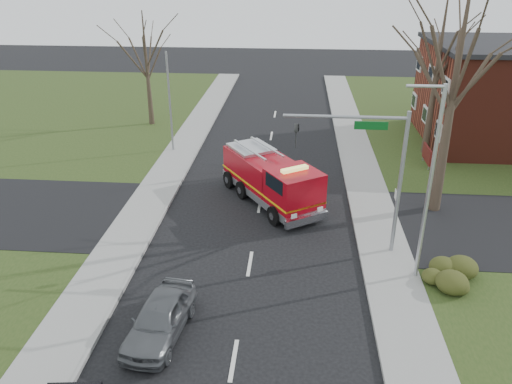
{
  "coord_description": "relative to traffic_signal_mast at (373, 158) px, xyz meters",
  "views": [
    {
      "loc": [
        1.83,
        -18.92,
        12.47
      ],
      "look_at": [
        0.0,
        3.39,
        2.0
      ],
      "focal_mm": 35.0,
      "sensor_mm": 36.0,
      "label": 1
    }
  ],
  "objects": [
    {
      "name": "health_center_sign",
      "position": [
        5.29,
        11.0,
        -3.83
      ],
      "size": [
        0.12,
        2.0,
        1.4
      ],
      "color": "#521413",
      "rests_on": "ground"
    },
    {
      "name": "bare_tree_left",
      "position": [
        -15.21,
        18.5,
        0.86
      ],
      "size": [
        4.5,
        4.5,
        9.0
      ],
      "color": "#362A20",
      "rests_on": "ground"
    },
    {
      "name": "sidewalk_right",
      "position": [
        0.99,
        -1.5,
        -4.63
      ],
      "size": [
        2.4,
        80.0,
        0.15
      ],
      "primitive_type": "cube",
      "color": "gray",
      "rests_on": "ground"
    },
    {
      "name": "utility_pole_far",
      "position": [
        -12.01,
        12.5,
        -1.21
      ],
      "size": [
        0.14,
        0.14,
        7.0
      ],
      "primitive_type": "cylinder",
      "color": "gray",
      "rests_on": "ground"
    },
    {
      "name": "sidewalk_left",
      "position": [
        -11.41,
        -1.5,
        -4.63
      ],
      "size": [
        2.4,
        80.0,
        0.15
      ],
      "primitive_type": "cube",
      "color": "gray",
      "rests_on": "ground"
    },
    {
      "name": "bare_tree_far",
      "position": [
        5.79,
        13.5,
        1.78
      ],
      "size": [
        5.25,
        5.25,
        10.5
      ],
      "color": "#362A20",
      "rests_on": "ground"
    },
    {
      "name": "parked_car_maroon",
      "position": [
        -8.01,
        -6.39,
        -3.98
      ],
      "size": [
        2.21,
        4.43,
        1.45
      ],
      "primitive_type": "imported",
      "rotation": [
        0.0,
        0.0,
        -0.12
      ],
      "color": "#525559",
      "rests_on": "ground"
    },
    {
      "name": "fire_engine",
      "position": [
        -4.59,
        4.91,
        -3.39
      ],
      "size": [
        6.03,
        7.38,
        2.91
      ],
      "rotation": [
        0.0,
        0.0,
        0.58
      ],
      "color": "#990712",
      "rests_on": "ground"
    },
    {
      "name": "ground",
      "position": [
        -5.21,
        -1.5,
        -4.71
      ],
      "size": [
        120.0,
        120.0,
        0.0
      ],
      "primitive_type": "plane",
      "color": "black",
      "rests_on": "ground"
    },
    {
      "name": "hedge_corner",
      "position": [
        3.79,
        -2.5,
        -4.13
      ],
      "size": [
        2.8,
        2.0,
        0.9
      ],
      "primitive_type": "ellipsoid",
      "color": "#303A15",
      "rests_on": "lawn_right"
    },
    {
      "name": "traffic_signal_mast",
      "position": [
        0.0,
        0.0,
        0.0
      ],
      "size": [
        5.29,
        0.18,
        6.8
      ],
      "color": "gray",
      "rests_on": "ground"
    },
    {
      "name": "streetlight_pole",
      "position": [
        1.93,
        -2.0,
        -0.16
      ],
      "size": [
        1.48,
        0.16,
        8.4
      ],
      "color": "#B7BABF",
      "rests_on": "ground"
    },
    {
      "name": "bare_tree_near",
      "position": [
        4.29,
        4.5,
        2.71
      ],
      "size": [
        6.0,
        6.0,
        12.0
      ],
      "color": "#362A20",
      "rests_on": "ground"
    }
  ]
}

